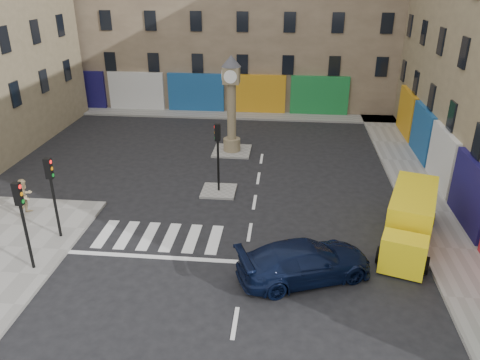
% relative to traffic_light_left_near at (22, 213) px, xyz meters
% --- Properties ---
extents(ground, '(120.00, 120.00, 0.00)m').
position_rel_traffic_light_left_near_xyz_m(ground, '(8.30, -0.20, -2.62)').
color(ground, black).
rests_on(ground, ground).
extents(sidewalk_right, '(2.60, 30.00, 0.15)m').
position_rel_traffic_light_left_near_xyz_m(sidewalk_right, '(17.00, 9.80, -2.55)').
color(sidewalk_right, gray).
rests_on(sidewalk_right, ground).
extents(sidewalk_far, '(32.00, 2.40, 0.15)m').
position_rel_traffic_light_left_near_xyz_m(sidewalk_far, '(4.30, 22.00, -2.55)').
color(sidewalk_far, gray).
rests_on(sidewalk_far, ground).
extents(island_near, '(1.80, 1.80, 0.12)m').
position_rel_traffic_light_left_near_xyz_m(island_near, '(6.30, 7.80, -2.56)').
color(island_near, gray).
rests_on(island_near, ground).
extents(island_far, '(2.40, 2.40, 0.12)m').
position_rel_traffic_light_left_near_xyz_m(island_far, '(6.30, 13.80, -2.56)').
color(island_far, gray).
rests_on(island_far, ground).
extents(traffic_light_left_near, '(0.28, 0.22, 3.70)m').
position_rel_traffic_light_left_near_xyz_m(traffic_light_left_near, '(0.00, 0.00, 0.00)').
color(traffic_light_left_near, black).
rests_on(traffic_light_left_near, sidewalk_left).
extents(traffic_light_left_far, '(0.28, 0.22, 3.70)m').
position_rel_traffic_light_left_near_xyz_m(traffic_light_left_far, '(0.00, 2.40, 0.00)').
color(traffic_light_left_far, black).
rests_on(traffic_light_left_far, sidewalk_left).
extents(traffic_light_island, '(0.28, 0.22, 3.70)m').
position_rel_traffic_light_left_near_xyz_m(traffic_light_island, '(6.30, 7.80, -0.03)').
color(traffic_light_island, black).
rests_on(traffic_light_island, island_near).
extents(clock_pillar, '(1.20, 1.20, 6.10)m').
position_rel_traffic_light_left_near_xyz_m(clock_pillar, '(6.30, 13.80, 0.93)').
color(clock_pillar, '#8C7C5C').
rests_on(clock_pillar, island_far).
extents(navy_sedan, '(5.66, 3.97, 1.52)m').
position_rel_traffic_light_left_near_xyz_m(navy_sedan, '(10.69, 0.61, -1.86)').
color(navy_sedan, black).
rests_on(navy_sedan, ground).
extents(yellow_van, '(3.44, 6.11, 2.13)m').
position_rel_traffic_light_left_near_xyz_m(yellow_van, '(15.28, 3.84, -1.56)').
color(yellow_van, yellow).
rests_on(yellow_van, ground).
extents(pedestrian_tan, '(0.82, 0.98, 1.80)m').
position_rel_traffic_light_left_near_xyz_m(pedestrian_tan, '(-2.49, 4.25, -1.57)').
color(pedestrian_tan, tan).
rests_on(pedestrian_tan, sidewalk_left).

